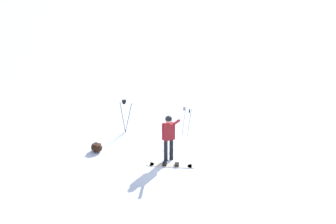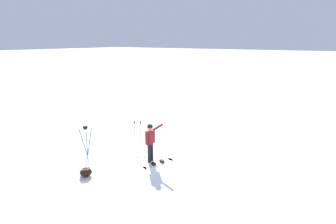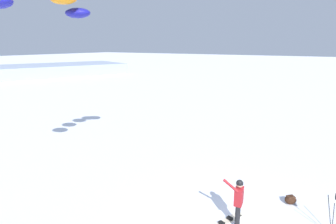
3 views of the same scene
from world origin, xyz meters
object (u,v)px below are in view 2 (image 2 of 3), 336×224
(camera_tripod, at_px, (86,135))
(ski_poles, at_px, (138,129))
(gear_bag_large, at_px, (86,172))
(snowboarder, at_px, (150,139))
(snowboard, at_px, (158,163))

(camera_tripod, relative_size, ski_poles, 1.17)
(gear_bag_large, bearing_deg, camera_tripod, 138.78)
(gear_bag_large, relative_size, ski_poles, 0.47)
(snowboarder, bearing_deg, gear_bag_large, -117.67)
(snowboarder, relative_size, gear_bag_large, 3.02)
(camera_tripod, bearing_deg, gear_bag_large, -41.22)
(snowboard, distance_m, camera_tripod, 3.56)
(gear_bag_large, xyz_separation_m, ski_poles, (-0.44, 3.70, 0.65))
(snowboarder, relative_size, camera_tripod, 1.21)
(gear_bag_large, relative_size, camera_tripod, 0.40)
(snowboard, relative_size, gear_bag_large, 2.87)
(snowboarder, xyz_separation_m, gear_bag_large, (-1.31, -2.50, -0.90))
(snowboard, relative_size, ski_poles, 1.34)
(snowboard, xyz_separation_m, gear_bag_large, (-1.72, -2.48, 0.15))
(snowboarder, height_order, gear_bag_large, snowboarder)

